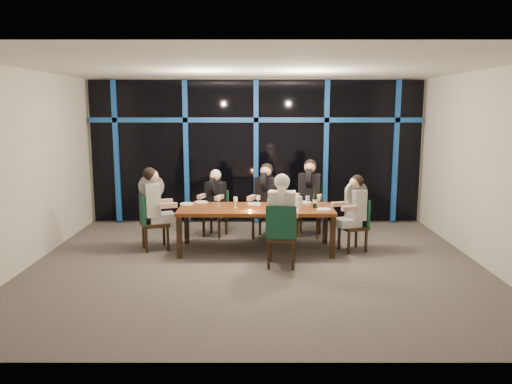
{
  "coord_description": "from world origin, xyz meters",
  "views": [
    {
      "loc": [
        0.0,
        -7.45,
        2.43
      ],
      "look_at": [
        0.0,
        0.6,
        1.05
      ],
      "focal_mm": 35.0,
      "sensor_mm": 36.0,
      "label": 1
    }
  ],
  "objects_px": {
    "dining_table": "(256,211)",
    "diner_end_left": "(154,196)",
    "chair_far_right": "(310,206)",
    "diner_far_left": "(215,193)",
    "diner_end_right": "(354,202)",
    "diner_far_mid": "(266,190)",
    "chair_far_left": "(217,210)",
    "chair_end_right": "(357,222)",
    "diner_far_right": "(309,187)",
    "chair_end_left": "(150,219)",
    "water_pitcher": "(298,203)",
    "chair_near_mid": "(281,233)",
    "wine_bottle": "(315,201)",
    "chair_far_mid": "(267,209)",
    "diner_near_mid": "(282,206)"
  },
  "relations": [
    {
      "from": "chair_far_left",
      "to": "diner_end_right",
      "type": "xyz_separation_m",
      "value": [
        2.4,
        -1.05,
        0.37
      ]
    },
    {
      "from": "dining_table",
      "to": "chair_end_right",
      "type": "xyz_separation_m",
      "value": [
        1.72,
        0.02,
        -0.18
      ]
    },
    {
      "from": "diner_far_mid",
      "to": "diner_near_mid",
      "type": "height_order",
      "value": "diner_near_mid"
    },
    {
      "from": "chair_end_left",
      "to": "diner_end_right",
      "type": "distance_m",
      "value": 3.48
    },
    {
      "from": "chair_far_left",
      "to": "diner_end_right",
      "type": "distance_m",
      "value": 2.65
    },
    {
      "from": "chair_end_left",
      "to": "chair_near_mid",
      "type": "height_order",
      "value": "chair_near_mid"
    },
    {
      "from": "diner_far_mid",
      "to": "chair_far_left",
      "type": "bearing_deg",
      "value": -172.64
    },
    {
      "from": "diner_far_right",
      "to": "diner_far_mid",
      "type": "bearing_deg",
      "value": -154.52
    },
    {
      "from": "chair_end_right",
      "to": "chair_far_right",
      "type": "bearing_deg",
      "value": -165.19
    },
    {
      "from": "diner_far_left",
      "to": "diner_end_left",
      "type": "height_order",
      "value": "diner_end_left"
    },
    {
      "from": "chair_end_right",
      "to": "diner_far_left",
      "type": "height_order",
      "value": "diner_far_left"
    },
    {
      "from": "diner_end_right",
      "to": "diner_near_mid",
      "type": "bearing_deg",
      "value": -75.28
    },
    {
      "from": "wine_bottle",
      "to": "water_pitcher",
      "type": "xyz_separation_m",
      "value": [
        -0.3,
        -0.13,
        -0.01
      ]
    },
    {
      "from": "diner_end_left",
      "to": "diner_near_mid",
      "type": "height_order",
      "value": "diner_near_mid"
    },
    {
      "from": "chair_far_mid",
      "to": "chair_end_right",
      "type": "height_order",
      "value": "chair_far_mid"
    },
    {
      "from": "wine_bottle",
      "to": "water_pitcher",
      "type": "distance_m",
      "value": 0.32
    },
    {
      "from": "chair_end_left",
      "to": "chair_near_mid",
      "type": "xyz_separation_m",
      "value": [
        2.2,
        -0.98,
        0.01
      ]
    },
    {
      "from": "diner_far_mid",
      "to": "dining_table",
      "type": "bearing_deg",
      "value": -80.96
    },
    {
      "from": "diner_end_left",
      "to": "wine_bottle",
      "type": "height_order",
      "value": "diner_end_left"
    },
    {
      "from": "diner_end_right",
      "to": "water_pitcher",
      "type": "xyz_separation_m",
      "value": [
        -0.96,
        -0.16,
        0.01
      ]
    },
    {
      "from": "chair_far_right",
      "to": "diner_far_mid",
      "type": "xyz_separation_m",
      "value": [
        -0.85,
        -0.25,
        0.36
      ]
    },
    {
      "from": "chair_far_right",
      "to": "chair_near_mid",
      "type": "xyz_separation_m",
      "value": [
        -0.64,
        -1.99,
        -0.01
      ]
    },
    {
      "from": "dining_table",
      "to": "chair_near_mid",
      "type": "height_order",
      "value": "chair_near_mid"
    },
    {
      "from": "diner_far_left",
      "to": "diner_end_right",
      "type": "xyz_separation_m",
      "value": [
        2.43,
        -0.98,
        0.02
      ]
    },
    {
      "from": "diner_far_right",
      "to": "water_pitcher",
      "type": "distance_m",
      "value": 1.19
    },
    {
      "from": "diner_far_left",
      "to": "chair_near_mid",
      "type": "bearing_deg",
      "value": -37.62
    },
    {
      "from": "dining_table",
      "to": "chair_end_right",
      "type": "relative_size",
      "value": 2.92
    },
    {
      "from": "chair_far_right",
      "to": "diner_far_right",
      "type": "height_order",
      "value": "diner_far_right"
    },
    {
      "from": "dining_table",
      "to": "diner_far_mid",
      "type": "bearing_deg",
      "value": 77.67
    },
    {
      "from": "chair_far_mid",
      "to": "chair_far_right",
      "type": "bearing_deg",
      "value": 33.12
    },
    {
      "from": "chair_end_left",
      "to": "wine_bottle",
      "type": "bearing_deg",
      "value": -112.48
    },
    {
      "from": "dining_table",
      "to": "diner_end_left",
      "type": "height_order",
      "value": "diner_end_left"
    },
    {
      "from": "diner_far_right",
      "to": "diner_near_mid",
      "type": "relative_size",
      "value": 1.01
    },
    {
      "from": "diner_far_right",
      "to": "diner_end_right",
      "type": "relative_size",
      "value": 1.12
    },
    {
      "from": "chair_end_left",
      "to": "wine_bottle",
      "type": "xyz_separation_m",
      "value": [
        2.8,
        -0.09,
        0.33
      ]
    },
    {
      "from": "chair_far_mid",
      "to": "diner_near_mid",
      "type": "height_order",
      "value": "diner_near_mid"
    },
    {
      "from": "diner_end_right",
      "to": "diner_far_mid",
      "type": "bearing_deg",
      "value": -138.12
    },
    {
      "from": "chair_near_mid",
      "to": "diner_far_right",
      "type": "bearing_deg",
      "value": -101.74
    },
    {
      "from": "chair_near_mid",
      "to": "diner_far_right",
      "type": "height_order",
      "value": "diner_far_right"
    },
    {
      "from": "chair_far_mid",
      "to": "diner_far_mid",
      "type": "xyz_separation_m",
      "value": [
        -0.03,
        -0.08,
        0.38
      ]
    },
    {
      "from": "chair_end_left",
      "to": "wine_bottle",
      "type": "height_order",
      "value": "wine_bottle"
    },
    {
      "from": "dining_table",
      "to": "chair_far_right",
      "type": "relative_size",
      "value": 2.62
    },
    {
      "from": "diner_end_left",
      "to": "diner_far_right",
      "type": "bearing_deg",
      "value": -92.48
    },
    {
      "from": "chair_far_left",
      "to": "water_pitcher",
      "type": "relative_size",
      "value": 3.89
    },
    {
      "from": "chair_end_left",
      "to": "water_pitcher",
      "type": "xyz_separation_m",
      "value": [
        2.51,
        -0.22,
        0.32
      ]
    },
    {
      "from": "dining_table",
      "to": "diner_end_left",
      "type": "bearing_deg",
      "value": 177.46
    },
    {
      "from": "wine_bottle",
      "to": "diner_end_left",
      "type": "bearing_deg",
      "value": 177.5
    },
    {
      "from": "chair_end_left",
      "to": "chair_end_right",
      "type": "distance_m",
      "value": 3.54
    },
    {
      "from": "dining_table",
      "to": "diner_far_right",
      "type": "height_order",
      "value": "diner_far_right"
    },
    {
      "from": "diner_far_mid",
      "to": "wine_bottle",
      "type": "xyz_separation_m",
      "value": [
        0.81,
        -0.85,
        -0.04
      ]
    }
  ]
}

